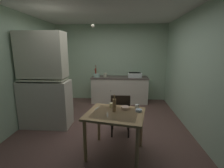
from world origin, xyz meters
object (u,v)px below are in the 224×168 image
chair_far_side (120,114)px  glass_bottle (114,105)px  hand_pump (96,72)px  serving_bowl_wide (139,110)px  mug_tall (137,106)px  sink_basin (135,75)px  dining_table (115,119)px  mixing_bowl_counter (97,76)px  hutch_cabinet (44,84)px

chair_far_side → glass_bottle: bearing=-99.6°
hand_pump → glass_bottle: hand_pump is taller
serving_bowl_wide → mug_tall: 0.17m
sink_basin → dining_table: sink_basin is taller
mixing_bowl_counter → dining_table: size_ratio=0.21×
mixing_bowl_counter → glass_bottle: bearing=-74.9°
sink_basin → dining_table: 2.90m
mug_tall → chair_far_side: bearing=129.2°
mug_tall → serving_bowl_wide: bearing=-84.6°
mixing_bowl_counter → serving_bowl_wide: mixing_bowl_counter is taller
hand_pump → dining_table: bearing=-74.4°
chair_far_side → serving_bowl_wide: bearing=-59.6°
hutch_cabinet → mixing_bowl_counter: hutch_cabinet is taller
sink_basin → glass_bottle: 2.84m
sink_basin → serving_bowl_wide: (-0.12, -2.76, -0.18)m
mixing_bowl_counter → glass_bottle: 2.83m
sink_basin → dining_table: (-0.51, -2.84, -0.31)m
chair_far_side → serving_bowl_wide: size_ratio=8.25×
dining_table → serving_bowl_wide: size_ratio=9.83×
mixing_bowl_counter → chair_far_side: size_ratio=0.25×
hand_pump → chair_far_side: 2.50m
mug_tall → hand_pump: bearing=114.2°
chair_far_side → mug_tall: size_ratio=13.69×
sink_basin → dining_table: size_ratio=0.41×
hutch_cabinet → dining_table: bearing=-29.7°
sink_basin → glass_bottle: glass_bottle is taller
hutch_cabinet → dining_table: size_ratio=2.00×
chair_far_side → mug_tall: bearing=-50.8°
mug_tall → mixing_bowl_counter: bearing=114.1°
hand_pump → serving_bowl_wide: bearing=-66.9°
hutch_cabinet → glass_bottle: hutch_cabinet is taller
hutch_cabinet → glass_bottle: size_ratio=7.33×
sink_basin → serving_bowl_wide: size_ratio=4.04×
dining_table → chair_far_side: 0.64m
hutch_cabinet → hand_pump: size_ratio=5.50×
hutch_cabinet → serving_bowl_wide: bearing=-22.9°
hand_pump → mixing_bowl_counter: (0.05, -0.10, -0.12)m
chair_far_side → mixing_bowl_counter: bearing=111.0°
hutch_cabinet → sink_basin: hutch_cabinet is taller
hutch_cabinet → chair_far_side: bearing=-10.6°
sink_basin → serving_bowl_wide: sink_basin is taller
dining_table → mug_tall: (0.38, 0.25, 0.14)m
mug_tall → glass_bottle: glass_bottle is taller
hutch_cabinet → glass_bottle: bearing=-28.6°
dining_table → mug_tall: size_ratio=16.31×
sink_basin → mixing_bowl_counter: size_ratio=1.99×
mixing_bowl_counter → hand_pump: bearing=117.3°
hand_pump → mug_tall: (1.18, -2.63, -0.26)m
sink_basin → mug_tall: size_ratio=6.71×
chair_far_side → mug_tall: chair_far_side is taller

